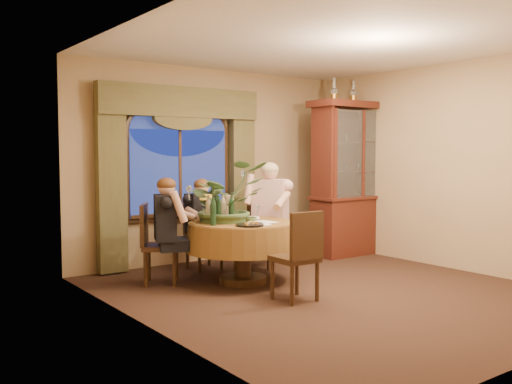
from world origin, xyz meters
TOP-DOWN VIEW (x-y plane):
  - floor at (0.00, 0.00)m, footprint 5.00×5.00m
  - wall_back at (0.00, 2.50)m, footprint 4.50×0.00m
  - wall_right at (2.25, 0.00)m, footprint 0.00×5.00m
  - ceiling at (0.00, 0.00)m, footprint 5.00×5.00m
  - window at (-0.60, 2.43)m, footprint 1.62×0.10m
  - arched_transom at (-0.60, 2.43)m, footprint 1.60×0.06m
  - drapery_left at (-1.63, 2.38)m, footprint 0.38×0.14m
  - drapery_right at (0.43, 2.38)m, footprint 0.38×0.14m
  - swag_valance at (-0.60, 2.35)m, footprint 2.45×0.16m
  - dining_table at (-0.55, 0.95)m, footprint 1.72×1.72m
  - china_cabinet at (1.97, 1.58)m, footprint 1.45×0.57m
  - oil_lamp_left at (1.56, 1.58)m, footprint 0.11×0.11m
  - oil_lamp_center at (1.97, 1.58)m, footprint 0.11×0.11m
  - oil_lamp_right at (2.38, 1.58)m, footprint 0.11×0.11m
  - chair_right at (0.15, 1.57)m, footprint 0.59×0.59m
  - chair_back_right at (-0.52, 1.91)m, footprint 0.43×0.43m
  - chair_back at (-1.38, 1.48)m, footprint 0.58×0.58m
  - chair_front_left at (-0.57, -0.05)m, footprint 0.43×0.43m
  - person_pink at (0.25, 1.44)m, footprint 0.68×0.69m
  - person_back at (-1.41, 1.30)m, footprint 0.57×0.59m
  - person_scarf at (-0.61, 1.83)m, footprint 0.47×0.44m
  - stoneware_vase at (-0.65, 1.11)m, footprint 0.17×0.17m
  - centerpiece_plant at (-0.69, 1.11)m, footprint 0.97×1.08m
  - olive_bowl at (-0.50, 0.89)m, footprint 0.17×0.17m
  - cheese_platter at (-0.73, 0.55)m, footprint 0.32×0.32m
  - wine_bottle_0 at (-0.75, 0.90)m, footprint 0.07×0.07m
  - wine_bottle_1 at (-0.91, 0.94)m, footprint 0.07×0.07m
  - wine_bottle_2 at (-1.03, 0.85)m, footprint 0.07×0.07m
  - wine_bottle_3 at (-0.96, 1.08)m, footprint 0.07×0.07m
  - wine_bottle_4 at (-0.81, 1.15)m, footprint 0.07×0.07m
  - wine_bottle_5 at (-0.80, 1.00)m, footprint 0.07×0.07m
  - tasting_paper_0 at (-0.38, 0.74)m, footprint 0.23×0.31m
  - tasting_paper_1 at (-0.26, 1.19)m, footprint 0.34×0.37m
  - tasting_paper_2 at (-0.57, 0.62)m, footprint 0.24×0.32m
  - wine_glass_person_pink at (-0.15, 1.20)m, footprint 0.07×0.07m
  - wine_glass_person_back at (-0.98, 1.13)m, footprint 0.07×0.07m
  - wine_glass_person_scarf at (-0.58, 1.42)m, footprint 0.07×0.07m

SIDE VIEW (x-z plane):
  - floor at x=0.00m, z-range 0.00..0.00m
  - dining_table at x=-0.55m, z-range 0.00..0.75m
  - chair_right at x=0.15m, z-range 0.00..0.96m
  - chair_back_right at x=-0.52m, z-range 0.00..0.96m
  - chair_back at x=-1.38m, z-range 0.00..0.96m
  - chair_front_left at x=-0.57m, z-range 0.00..0.96m
  - person_scarf at x=-0.61m, z-range 0.00..1.24m
  - person_back at x=-1.41m, z-range 0.00..1.30m
  - person_pink at x=0.25m, z-range 0.00..1.46m
  - tasting_paper_0 at x=-0.38m, z-range 0.75..0.76m
  - tasting_paper_1 at x=-0.26m, z-range 0.75..0.76m
  - tasting_paper_2 at x=-0.57m, z-range 0.75..0.76m
  - cheese_platter at x=-0.73m, z-range 0.75..0.77m
  - olive_bowl at x=-0.50m, z-range 0.75..0.80m
  - wine_glass_person_pink at x=-0.15m, z-range 0.75..0.93m
  - wine_glass_person_back at x=-0.98m, z-range 0.75..0.93m
  - wine_glass_person_scarf at x=-0.58m, z-range 0.75..0.93m
  - stoneware_vase at x=-0.65m, z-range 0.75..1.06m
  - wine_bottle_0 at x=-0.75m, z-range 0.75..1.08m
  - wine_bottle_1 at x=-0.91m, z-range 0.75..1.08m
  - wine_bottle_2 at x=-1.03m, z-range 0.75..1.08m
  - wine_bottle_3 at x=-0.96m, z-range 0.75..1.08m
  - wine_bottle_4 at x=-0.81m, z-range 0.75..1.08m
  - wine_bottle_5 at x=-0.80m, z-range 0.75..1.08m
  - china_cabinet at x=1.97m, z-range 0.00..2.36m
  - drapery_left at x=-1.63m, z-range 0.02..2.34m
  - drapery_right at x=0.43m, z-range 0.02..2.34m
  - window at x=-0.60m, z-range 0.64..1.96m
  - centerpiece_plant at x=-0.69m, z-range 0.95..1.79m
  - wall_back at x=0.00m, z-range -0.85..3.65m
  - wall_right at x=2.25m, z-range -1.10..3.90m
  - arched_transom at x=-0.60m, z-range 1.86..2.30m
  - swag_valance at x=-0.60m, z-range 2.07..2.49m
  - oil_lamp_left at x=1.56m, z-range 2.36..2.70m
  - oil_lamp_center at x=1.97m, z-range 2.36..2.70m
  - oil_lamp_right at x=2.38m, z-range 2.36..2.70m
  - ceiling at x=0.00m, z-range 2.80..2.80m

